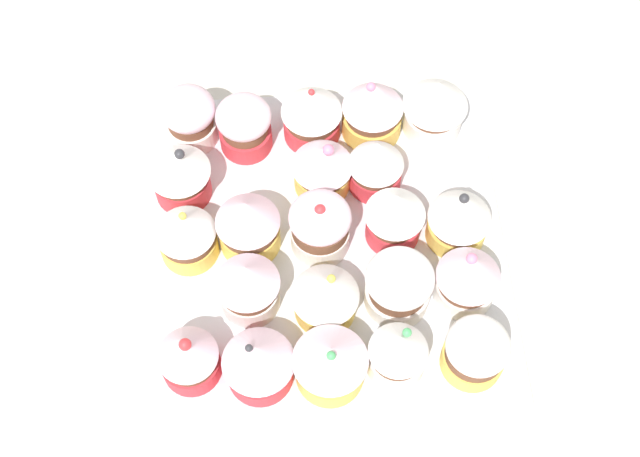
{
  "coord_description": "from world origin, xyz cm",
  "views": [
    {
      "loc": [
        -2.59,
        -39.15,
        77.67
      ],
      "look_at": [
        0.0,
        0.0,
        4.2
      ],
      "focal_mm": 49.4,
      "sensor_mm": 36.0,
      "label": 1
    }
  ],
  "objects_px": {
    "cupcake_8": "(468,277)",
    "cupcake_18": "(244,125)",
    "cupcake_19": "(309,112)",
    "cupcake_20": "(373,108)",
    "cupcake_3": "(398,352)",
    "cupcake_16": "(376,164)",
    "cupcake_7": "(399,285)",
    "cupcake_12": "(395,215)",
    "cupcake_0": "(188,355)",
    "cupcake_14": "(179,173)",
    "baking_tray": "(320,246)",
    "cupcake_6": "(327,294)",
    "cupcake_2": "(331,362)",
    "cupcake_15": "(322,167)",
    "cupcake_9": "(186,234)",
    "cupcake_1": "(258,362)",
    "cupcake_13": "(460,215)",
    "cupcake_5": "(248,285)",
    "cupcake_17": "(190,117)",
    "cupcake_11": "(321,229)",
    "cupcake_4": "(476,351)",
    "cupcake_10": "(248,223)",
    "cupcake_21": "(435,104)"
  },
  "relations": [
    {
      "from": "cupcake_0",
      "to": "cupcake_20",
      "type": "bearing_deg",
      "value": 53.38
    },
    {
      "from": "cupcake_10",
      "to": "cupcake_19",
      "type": "relative_size",
      "value": 0.98
    },
    {
      "from": "cupcake_20",
      "to": "cupcake_0",
      "type": "bearing_deg",
      "value": -126.62
    },
    {
      "from": "cupcake_13",
      "to": "cupcake_4",
      "type": "bearing_deg",
      "value": -91.52
    },
    {
      "from": "cupcake_5",
      "to": "cupcake_7",
      "type": "bearing_deg",
      "value": -3.13
    },
    {
      "from": "cupcake_11",
      "to": "cupcake_18",
      "type": "distance_m",
      "value": 0.14
    },
    {
      "from": "cupcake_3",
      "to": "cupcake_8",
      "type": "relative_size",
      "value": 0.96
    },
    {
      "from": "cupcake_0",
      "to": "cupcake_5",
      "type": "distance_m",
      "value": 0.08
    },
    {
      "from": "cupcake_17",
      "to": "cupcake_4",
      "type": "bearing_deg",
      "value": -46.52
    },
    {
      "from": "cupcake_0",
      "to": "cupcake_11",
      "type": "distance_m",
      "value": 0.17
    },
    {
      "from": "baking_tray",
      "to": "cupcake_6",
      "type": "xyz_separation_m",
      "value": [
        0.0,
        -0.07,
        0.04
      ]
    },
    {
      "from": "cupcake_17",
      "to": "cupcake_11",
      "type": "bearing_deg",
      "value": -47.89
    },
    {
      "from": "cupcake_15",
      "to": "cupcake_21",
      "type": "distance_m",
      "value": 0.13
    },
    {
      "from": "cupcake_13",
      "to": "cupcake_1",
      "type": "bearing_deg",
      "value": -145.81
    },
    {
      "from": "cupcake_1",
      "to": "cupcake_18",
      "type": "xyz_separation_m",
      "value": [
        -0.01,
        0.25,
        -0.0
      ]
    },
    {
      "from": "cupcake_20",
      "to": "cupcake_16",
      "type": "bearing_deg",
      "value": -92.33
    },
    {
      "from": "cupcake_9",
      "to": "cupcake_6",
      "type": "bearing_deg",
      "value": -28.88
    },
    {
      "from": "cupcake_3",
      "to": "cupcake_13",
      "type": "distance_m",
      "value": 0.15
    },
    {
      "from": "baking_tray",
      "to": "cupcake_13",
      "type": "xyz_separation_m",
      "value": [
        0.13,
        0.0,
        0.04
      ]
    },
    {
      "from": "cupcake_8",
      "to": "cupcake_19",
      "type": "distance_m",
      "value": 0.23
    },
    {
      "from": "cupcake_1",
      "to": "cupcake_16",
      "type": "bearing_deg",
      "value": 58.18
    },
    {
      "from": "cupcake_0",
      "to": "cupcake_3",
      "type": "bearing_deg",
      "value": -2.94
    },
    {
      "from": "cupcake_10",
      "to": "cupcake_13",
      "type": "bearing_deg",
      "value": -1.12
    },
    {
      "from": "cupcake_2",
      "to": "cupcake_11",
      "type": "relative_size",
      "value": 1.0
    },
    {
      "from": "cupcake_13",
      "to": "cupcake_20",
      "type": "height_order",
      "value": "cupcake_20"
    },
    {
      "from": "cupcake_3",
      "to": "cupcake_21",
      "type": "height_order",
      "value": "same"
    },
    {
      "from": "cupcake_13",
      "to": "cupcake_16",
      "type": "distance_m",
      "value": 0.1
    },
    {
      "from": "cupcake_0",
      "to": "cupcake_2",
      "type": "bearing_deg",
      "value": -6.57
    },
    {
      "from": "cupcake_7",
      "to": "cupcake_12",
      "type": "bearing_deg",
      "value": 87.17
    },
    {
      "from": "cupcake_2",
      "to": "cupcake_11",
      "type": "xyz_separation_m",
      "value": [
        -0.0,
        0.13,
        -0.0
      ]
    },
    {
      "from": "cupcake_5",
      "to": "cupcake_11",
      "type": "distance_m",
      "value": 0.09
    },
    {
      "from": "cupcake_5",
      "to": "cupcake_19",
      "type": "distance_m",
      "value": 0.2
    },
    {
      "from": "cupcake_7",
      "to": "cupcake_13",
      "type": "distance_m",
      "value": 0.09
    },
    {
      "from": "cupcake_2",
      "to": "cupcake_15",
      "type": "distance_m",
      "value": 0.2
    },
    {
      "from": "cupcake_18",
      "to": "cupcake_19",
      "type": "xyz_separation_m",
      "value": [
        0.07,
        0.01,
        0.01
      ]
    },
    {
      "from": "baking_tray",
      "to": "cupcake_18",
      "type": "height_order",
      "value": "cupcake_18"
    },
    {
      "from": "cupcake_6",
      "to": "cupcake_20",
      "type": "distance_m",
      "value": 0.21
    },
    {
      "from": "cupcake_3",
      "to": "cupcake_17",
      "type": "distance_m",
      "value": 0.32
    },
    {
      "from": "cupcake_6",
      "to": "cupcake_20",
      "type": "bearing_deg",
      "value": 73.22
    },
    {
      "from": "cupcake_3",
      "to": "cupcake_16",
      "type": "xyz_separation_m",
      "value": [
        -0.0,
        0.2,
        0.0
      ]
    },
    {
      "from": "cupcake_13",
      "to": "cupcake_18",
      "type": "height_order",
      "value": "cupcake_13"
    },
    {
      "from": "cupcake_2",
      "to": "cupcake_3",
      "type": "relative_size",
      "value": 0.96
    },
    {
      "from": "cupcake_7",
      "to": "cupcake_14",
      "type": "distance_m",
      "value": 0.24
    },
    {
      "from": "cupcake_19",
      "to": "cupcake_20",
      "type": "xyz_separation_m",
      "value": [
        0.06,
        0.0,
        -0.0
      ]
    },
    {
      "from": "cupcake_8",
      "to": "cupcake_18",
      "type": "height_order",
      "value": "cupcake_8"
    },
    {
      "from": "baking_tray",
      "to": "cupcake_20",
      "type": "xyz_separation_m",
      "value": [
        0.06,
        0.13,
        0.04
      ]
    },
    {
      "from": "cupcake_0",
      "to": "cupcake_14",
      "type": "height_order",
      "value": "cupcake_0"
    },
    {
      "from": "cupcake_8",
      "to": "cupcake_10",
      "type": "relative_size",
      "value": 1.01
    },
    {
      "from": "cupcake_2",
      "to": "cupcake_18",
      "type": "relative_size",
      "value": 1.09
    },
    {
      "from": "baking_tray",
      "to": "cupcake_4",
      "type": "xyz_separation_m",
      "value": [
        0.13,
        -0.13,
        0.04
      ]
    }
  ]
}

